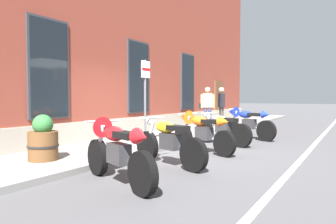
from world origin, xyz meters
name	(u,v)px	position (x,y,z in m)	size (l,w,h in m)	color
ground_plane	(169,150)	(0.00, 0.00, 0.00)	(140.00, 140.00, 0.00)	#424244
sidewalk	(133,144)	(0.00, 1.20, 0.06)	(32.21, 2.41, 0.12)	slate
lane_stripe	(298,162)	(0.00, -3.20, 0.00)	(32.21, 0.12, 0.01)	silver
brick_pub_facade	(34,19)	(0.00, 5.52, 4.11)	(26.21, 6.33, 8.24)	brown
motorcycle_red_sport	(115,148)	(-3.25, -0.93, 0.57)	(0.97, 2.02, 1.05)	black
motorcycle_yellow_naked	(168,142)	(-1.69, -0.99, 0.48)	(0.85, 2.00, 0.97)	black
motorcycle_orange_sport	(200,130)	(0.06, -0.87, 0.57)	(0.89, 1.97, 1.04)	black
motorcycle_grey_naked	(221,129)	(1.53, -0.87, 0.47)	(0.83, 1.97, 0.93)	black
motorcycle_blue_sport	(246,122)	(3.18, -1.08, 0.58)	(0.89, 1.99, 1.07)	black
pedestrian_tan_coat	(207,105)	(5.13, 1.18, 1.08)	(0.37, 0.63, 1.70)	#2D3351
pedestrian_dark_jacket	(221,104)	(5.86, 0.84, 1.08)	(0.48, 0.40, 1.71)	#38332D
parking_sign	(145,90)	(-0.17, 0.64, 1.59)	(0.36, 0.07, 2.26)	#4C4C51
barrel_planter	(43,141)	(-3.03, 1.13, 0.51)	(0.61, 0.61, 0.92)	brown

